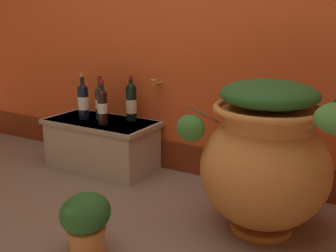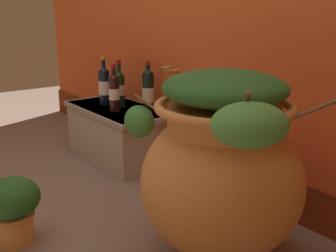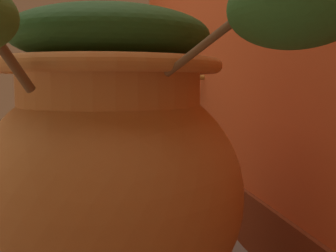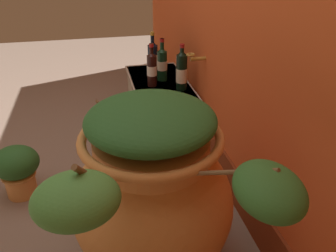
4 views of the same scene
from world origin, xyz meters
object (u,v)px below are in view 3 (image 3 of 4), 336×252
Objects in this scene: wine_bottle_left at (153,102)px; wine_bottle_back at (142,100)px; terracotta_urn at (111,166)px; wine_bottle_right at (139,103)px; wine_bottle_middle at (176,102)px.

wine_bottle_back is (-0.12, -0.05, 0.01)m from wine_bottle_left.
terracotta_urn is 3.22× the size of wine_bottle_right.
wine_bottle_left is (-1.34, 0.31, 0.08)m from terracotta_urn.
wine_bottle_back reaches higher than wine_bottle_right.
wine_bottle_middle is 0.36m from wine_bottle_back.
wine_bottle_middle is at bearing 59.99° from wine_bottle_right.
terracotta_urn is 1.38m from wine_bottle_left.
terracotta_urn is 1.27m from wine_bottle_right.
wine_bottle_left is 0.97× the size of wine_bottle_middle.
wine_bottle_left is 1.02× the size of wine_bottle_right.
wine_bottle_left is at bearing 22.21° from wine_bottle_back.
wine_bottle_right is at bearing 169.99° from terracotta_urn.
wine_bottle_back reaches higher than wine_bottle_middle.
terracotta_urn reaches higher than wine_bottle_left.
wine_bottle_middle is at bearing 160.14° from terracotta_urn.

